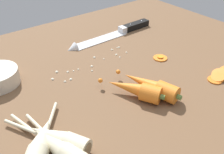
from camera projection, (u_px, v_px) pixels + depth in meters
ground_plane at (108, 84)px, 68.60cm from camera, size 120.00×90.00×4.00cm
chefs_knife at (110, 35)px, 88.40cm from camera, size 34.72×4.53×4.18cm
whole_carrot at (152, 86)px, 61.14cm from camera, size 7.63×18.01×4.20cm
whole_carrot_second at (135, 90)px, 59.82cm from camera, size 9.87×15.36×4.20cm
parsnip_front at (58, 139)px, 47.43cm from camera, size 11.11×18.62×4.00cm
parsnip_mid_left at (41, 143)px, 46.63cm from camera, size 13.37×15.49×4.00cm
parsnip_mid_right at (58, 147)px, 45.84cm from camera, size 7.53×21.90×4.00cm
carrot_slice_stack at (221, 75)px, 67.23cm from camera, size 8.34×4.76×2.65cm
carrot_slice_stray_near at (160, 57)px, 76.01cm from camera, size 4.18×4.18×0.70cm
mince_crumbs at (87, 64)px, 72.75cm from camera, size 26.22×7.31×0.89cm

